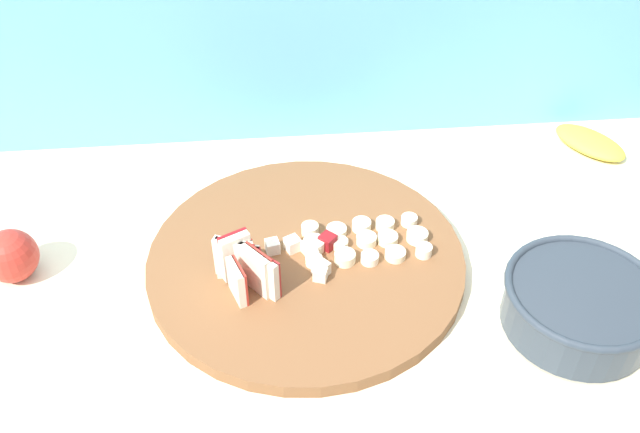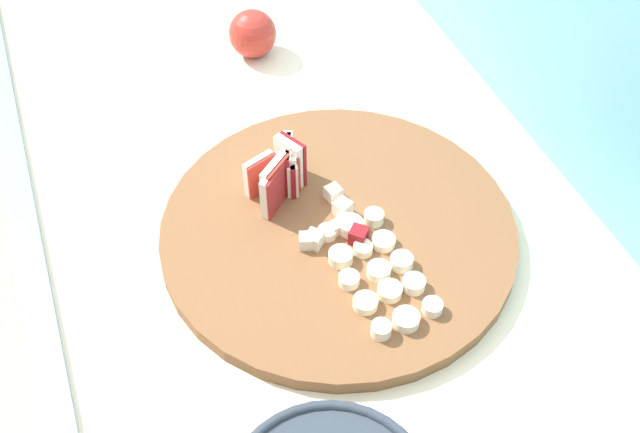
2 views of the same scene
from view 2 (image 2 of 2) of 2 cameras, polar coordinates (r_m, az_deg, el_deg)
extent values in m
cube|color=beige|center=(1.39, -2.25, -10.48)|extent=(1.55, 0.69, 0.94)
cube|color=#7A9EAD|center=(1.01, -20.72, -1.90)|extent=(1.55, 0.04, 0.04)
cube|color=#5BA3C1|center=(1.33, 12.36, -0.90)|extent=(2.40, 0.04, 1.34)
cylinder|color=brown|center=(0.93, 1.34, -1.08)|extent=(0.43, 0.43, 0.02)
cube|color=#B22D23|center=(0.95, -4.29, 2.97)|extent=(0.02, 0.04, 0.05)
cube|color=#EFE5CC|center=(0.95, -4.49, 3.15)|extent=(0.02, 0.04, 0.05)
cube|color=#B22D23|center=(0.93, -3.06, 2.39)|extent=(0.03, 0.04, 0.06)
cube|color=beige|center=(0.93, -3.38, 2.52)|extent=(0.04, 0.04, 0.06)
cube|color=#A32323|center=(0.92, -3.22, 1.93)|extent=(0.04, 0.04, 0.06)
cube|color=white|center=(0.92, -3.53, 2.04)|extent=(0.04, 0.04, 0.06)
cube|color=maroon|center=(0.95, -2.09, 3.94)|extent=(0.05, 0.02, 0.06)
cube|color=beige|center=(0.95, -2.51, 3.95)|extent=(0.05, 0.03, 0.06)
cube|color=maroon|center=(0.95, -1.88, 3.22)|extent=(0.04, 0.02, 0.05)
cube|color=beige|center=(0.95, -2.36, 3.18)|extent=(0.04, 0.02, 0.05)
cube|color=#B22D23|center=(0.96, -2.06, 3.95)|extent=(0.05, 0.00, 0.06)
cube|color=beige|center=(0.96, -2.39, 3.87)|extent=(0.05, 0.01, 0.06)
cube|color=maroon|center=(0.95, -1.95, 4.25)|extent=(0.04, 0.02, 0.07)
cube|color=white|center=(0.95, -2.21, 4.05)|extent=(0.04, 0.03, 0.07)
cube|color=beige|center=(0.91, 1.17, -0.84)|extent=(0.02, 0.02, 0.01)
cube|color=white|center=(0.95, 0.97, 1.74)|extent=(0.02, 0.02, 0.02)
cube|color=maroon|center=(0.90, 2.86, -1.41)|extent=(0.03, 0.03, 0.02)
cube|color=beige|center=(0.90, -1.00, -1.81)|extent=(0.02, 0.02, 0.02)
cube|color=beige|center=(0.90, -0.43, -1.70)|extent=(0.03, 0.03, 0.02)
cube|color=#EFE5CC|center=(0.92, 1.79, -0.37)|extent=(0.02, 0.02, 0.02)
cube|color=white|center=(0.93, 1.68, 0.64)|extent=(0.03, 0.03, 0.02)
cylinder|color=white|center=(0.91, 0.53, -1.18)|extent=(0.02, 0.02, 0.01)
cylinder|color=beige|center=(0.88, 1.53, -2.99)|extent=(0.03, 0.03, 0.01)
cylinder|color=white|center=(0.87, 2.16, -4.68)|extent=(0.02, 0.02, 0.01)
cylinder|color=beige|center=(0.85, 3.37, -6.38)|extent=(0.03, 0.03, 0.01)
cylinder|color=white|center=(0.83, 4.53, -8.31)|extent=(0.02, 0.02, 0.01)
cylinder|color=white|center=(0.91, 2.28, -0.71)|extent=(0.03, 0.03, 0.02)
cylinder|color=#F4EAC6|center=(0.89, 3.20, -2.37)|extent=(0.02, 0.02, 0.01)
cylinder|color=#F4EAC6|center=(0.87, 4.36, -4.03)|extent=(0.03, 0.03, 0.01)
cylinder|color=beige|center=(0.86, 5.16, -5.49)|extent=(0.03, 0.03, 0.01)
cylinder|color=#F4EAC6|center=(0.84, 6.37, -7.56)|extent=(0.03, 0.03, 0.01)
cylinder|color=beige|center=(0.92, 3.99, -0.07)|extent=(0.02, 0.02, 0.01)
cylinder|color=#F4EAC6|center=(0.90, 4.70, -1.84)|extent=(0.03, 0.03, 0.01)
cylinder|color=white|center=(0.88, 6.04, -3.33)|extent=(0.03, 0.03, 0.01)
cylinder|color=#F4EAC6|center=(0.87, 6.93, -4.94)|extent=(0.03, 0.03, 0.01)
cylinder|color=white|center=(0.85, 8.29, -6.62)|extent=(0.02, 0.02, 0.01)
sphere|color=#B22D23|center=(1.19, -5.00, 13.29)|extent=(0.07, 0.07, 0.07)
camera|label=1|loc=(0.74, -63.09, 21.29)|focal=38.54mm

